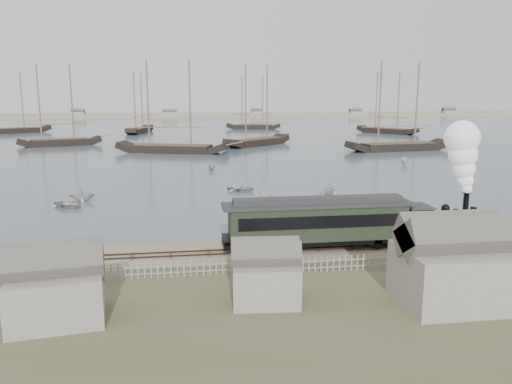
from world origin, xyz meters
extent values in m
plane|color=gray|center=(0.00, 0.00, 0.00)|extent=(600.00, 600.00, 0.00)
cube|color=#455762|center=(0.00, 170.00, 0.03)|extent=(600.00, 336.00, 0.06)
cube|color=#34231C|center=(0.00, -2.50, 0.10)|extent=(120.00, 0.08, 0.12)
cube|color=#34231C|center=(0.00, -1.50, 0.10)|extent=(120.00, 0.08, 0.12)
cube|color=#3E3228|center=(0.00, -2.00, 0.03)|extent=(120.00, 1.80, 0.06)
cube|color=tan|center=(0.00, 250.00, 0.00)|extent=(500.00, 20.00, 1.80)
cube|color=black|center=(19.39, -2.00, 0.75)|extent=(7.33, 2.16, 0.27)
cylinder|color=black|center=(18.96, -2.00, 1.83)|extent=(4.53, 1.62, 1.62)
cube|color=black|center=(16.59, -2.00, 2.05)|extent=(1.94, 2.37, 2.48)
cube|color=#2D2D2F|center=(16.59, -2.00, 3.34)|extent=(2.16, 2.59, 0.13)
cylinder|color=black|center=(21.01, -2.00, 3.29)|extent=(0.47, 0.47, 1.73)
sphere|color=black|center=(19.17, -2.00, 3.09)|extent=(0.69, 0.69, 0.69)
cone|color=black|center=(22.84, -2.00, 0.65)|extent=(1.51, 2.16, 2.16)
cube|color=black|center=(21.76, -2.00, 2.91)|extent=(0.38, 0.38, 0.38)
cube|color=black|center=(7.99, -2.00, 0.78)|extent=(15.66, 2.57, 0.39)
cube|color=black|center=(7.99, -2.00, 2.34)|extent=(14.54, 2.80, 2.80)
cube|color=black|center=(7.99, -3.42, 2.62)|extent=(13.42, 0.06, 1.01)
cube|color=black|center=(7.99, -0.58, 2.62)|extent=(13.42, 0.06, 1.01)
cube|color=#2D2D2F|center=(7.99, -2.00, 3.80)|extent=(15.66, 3.02, 0.20)
cube|color=#2D2D2F|center=(7.99, -2.00, 4.13)|extent=(13.98, 1.34, 0.50)
imported|color=#BCB9B3|center=(-12.81, 0.48, 0.40)|extent=(3.66, 4.43, 0.80)
imported|color=#BCB9B3|center=(-15.75, 16.92, 0.45)|extent=(4.43, 4.67, 0.79)
imported|color=#BCB9B3|center=(-14.90, 20.27, 0.84)|extent=(2.65, 3.04, 1.56)
imported|color=#BCB9B3|center=(6.59, 14.61, 0.75)|extent=(3.73, 1.91, 1.37)
imported|color=#BCB9B3|center=(4.63, 23.66, 0.44)|extent=(3.71, 4.33, 0.76)
imported|color=#BCB9B3|center=(15.49, 19.98, 0.78)|extent=(3.60, 3.54, 1.44)
imported|color=#BCB9B3|center=(37.09, 44.86, 0.69)|extent=(3.46, 2.55, 1.26)
imported|color=#BCB9B3|center=(1.82, 43.24, 0.82)|extent=(3.04, 2.67, 1.52)
camera|label=1|loc=(-2.77, -40.56, 12.53)|focal=35.00mm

